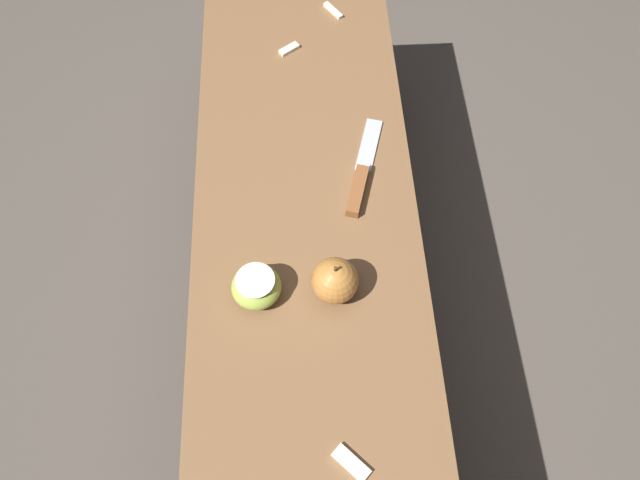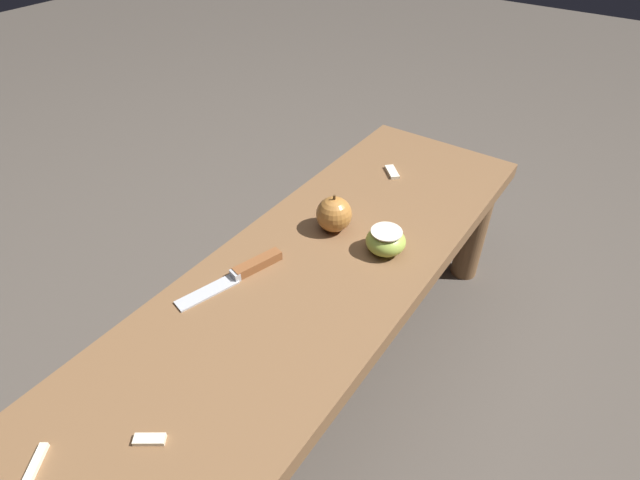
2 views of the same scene
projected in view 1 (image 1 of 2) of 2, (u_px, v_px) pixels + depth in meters
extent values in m
plane|color=#4C443D|center=(309.00, 302.00, 1.49)|extent=(8.00, 8.00, 0.00)
cube|color=brown|center=(306.00, 224.00, 1.17)|extent=(1.34, 0.42, 0.04)
cylinder|color=brown|center=(241.00, 63.00, 1.63)|extent=(0.08, 0.08, 0.34)
cylinder|color=brown|center=(354.00, 59.00, 1.64)|extent=(0.08, 0.08, 0.34)
cube|color=#B7BABF|center=(369.00, 145.00, 1.23)|extent=(0.13, 0.07, 0.00)
cube|color=#B7BABF|center=(363.00, 168.00, 1.20)|extent=(0.02, 0.03, 0.02)
cube|color=brown|center=(357.00, 191.00, 1.17)|extent=(0.11, 0.05, 0.02)
sphere|color=#B27233|center=(335.00, 281.00, 1.05)|extent=(0.08, 0.08, 0.08)
cylinder|color=#4C3319|center=(336.00, 269.00, 1.01)|extent=(0.01, 0.01, 0.01)
ellipsoid|color=#9EB747|center=(256.00, 287.00, 1.05)|extent=(0.09, 0.09, 0.05)
cylinder|color=silver|center=(255.00, 280.00, 1.03)|extent=(0.07, 0.07, 0.00)
cube|color=silver|center=(333.00, 10.00, 1.42)|extent=(0.06, 0.04, 0.01)
cube|color=silver|center=(289.00, 49.00, 1.36)|extent=(0.04, 0.05, 0.01)
cube|color=silver|center=(351.00, 463.00, 0.94)|extent=(0.06, 0.06, 0.01)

